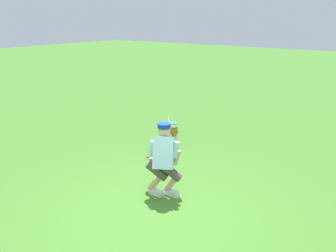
% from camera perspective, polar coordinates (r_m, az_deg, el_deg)
% --- Properties ---
extents(ground_plane, '(60.00, 60.00, 0.00)m').
position_cam_1_polar(ground_plane, '(5.79, -2.37, -13.83)').
color(ground_plane, '#3C6F26').
extents(person, '(0.71, 0.54, 1.29)m').
position_cam_1_polar(person, '(5.98, -0.69, -5.24)').
color(person, silver).
rests_on(person, ground_plane).
extents(dog, '(0.77, 0.75, 0.61)m').
position_cam_1_polar(dog, '(8.35, 0.63, -0.60)').
color(dog, olive).
rests_on(dog, ground_plane).
extents(frisbee_flying, '(0.30, 0.30, 0.04)m').
position_cam_1_polar(frisbee_flying, '(8.00, 0.70, 0.44)').
color(frisbee_flying, '#2698F1').
extents(frisbee_held, '(0.31, 0.32, 0.10)m').
position_cam_1_polar(frisbee_held, '(6.32, -2.56, -4.83)').
color(frisbee_held, red).
rests_on(frisbee_held, person).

